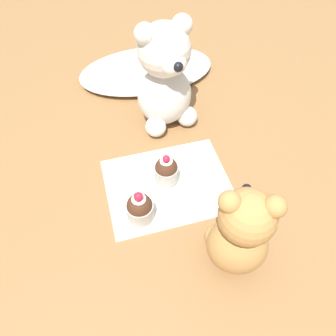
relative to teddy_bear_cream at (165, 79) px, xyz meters
The scene contains 7 objects.
ground_plane 0.22m from the teddy_bear_cream, 103.62° to the right, with size 4.00×4.00×0.00m, color olive.
knitted_placemat 0.22m from the teddy_bear_cream, 103.62° to the right, with size 0.24×0.19×0.01m, color silver.
tulle_cloth 0.21m from the teddy_bear_cream, 90.69° to the left, with size 0.36×0.21×0.03m, color white.
teddy_bear_cream is the anchor object (origin of this frame).
teddy_bear_tan 0.37m from the teddy_bear_cream, 86.88° to the right, with size 0.12×0.12×0.19m.
cupcake_near_cream_bear 0.20m from the teddy_bear_cream, 103.83° to the right, with size 0.05×0.05×0.07m.
cupcake_near_tan_bear 0.28m from the teddy_bear_cream, 115.04° to the right, with size 0.05×0.05×0.07m.
Camera 1 is at (-0.10, -0.37, 0.54)m, focal length 35.00 mm.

